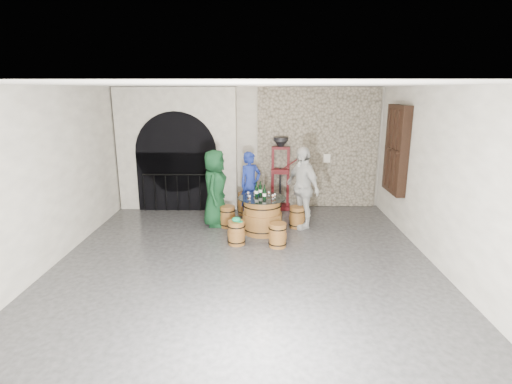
{
  "coord_description": "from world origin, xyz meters",
  "views": [
    {
      "loc": [
        0.31,
        -6.69,
        3.14
      ],
      "look_at": [
        0.2,
        1.38,
        1.05
      ],
      "focal_mm": 28.0,
      "sensor_mm": 36.0,
      "label": 1
    }
  ],
  "objects_px": {
    "corking_press": "(280,168)",
    "person_blue": "(250,185)",
    "wine_bottle_right": "(260,190)",
    "barrel_table": "(262,215)",
    "barrel_stool_far": "(253,211)",
    "barrel_stool_right": "(297,217)",
    "side_barrel": "(246,204)",
    "person_white": "(302,188)",
    "wine_bottle_left": "(257,191)",
    "person_green": "(215,188)",
    "barrel_stool_near_right": "(278,235)",
    "barrel_stool_near_left": "(236,233)",
    "wine_bottle_center": "(264,193)",
    "barrel_stool_left": "(228,217)"
  },
  "relations": [
    {
      "from": "side_barrel",
      "to": "wine_bottle_right",
      "type": "bearing_deg",
      "value": -71.64
    },
    {
      "from": "barrel_stool_near_left",
      "to": "person_blue",
      "type": "relative_size",
      "value": 0.3
    },
    {
      "from": "wine_bottle_left",
      "to": "wine_bottle_center",
      "type": "xyz_separation_m",
      "value": [
        0.17,
        -0.22,
        0.0
      ]
    },
    {
      "from": "person_blue",
      "to": "wine_bottle_left",
      "type": "xyz_separation_m",
      "value": [
        0.17,
        -1.11,
        0.12
      ]
    },
    {
      "from": "person_white",
      "to": "barrel_stool_near_right",
      "type": "bearing_deg",
      "value": -57.3
    },
    {
      "from": "barrel_stool_right",
      "to": "wine_bottle_center",
      "type": "distance_m",
      "value": 1.15
    },
    {
      "from": "barrel_stool_far",
      "to": "barrel_stool_right",
      "type": "relative_size",
      "value": 1.0
    },
    {
      "from": "barrel_table",
      "to": "barrel_stool_far",
      "type": "xyz_separation_m",
      "value": [
        -0.21,
        0.86,
        -0.16
      ]
    },
    {
      "from": "corking_press",
      "to": "barrel_stool_far",
      "type": "bearing_deg",
      "value": -121.9
    },
    {
      "from": "barrel_stool_far",
      "to": "person_white",
      "type": "height_order",
      "value": "person_white"
    },
    {
      "from": "barrel_stool_right",
      "to": "side_barrel",
      "type": "bearing_deg",
      "value": 141.48
    },
    {
      "from": "barrel_stool_far",
      "to": "person_blue",
      "type": "relative_size",
      "value": 0.3
    },
    {
      "from": "barrel_table",
      "to": "wine_bottle_left",
      "type": "xyz_separation_m",
      "value": [
        -0.13,
        0.09,
        0.54
      ]
    },
    {
      "from": "side_barrel",
      "to": "barrel_stool_far",
      "type": "bearing_deg",
      "value": -66.37
    },
    {
      "from": "barrel_stool_near_left",
      "to": "person_white",
      "type": "xyz_separation_m",
      "value": [
        1.45,
        1.12,
        0.7
      ]
    },
    {
      "from": "barrel_stool_near_right",
      "to": "side_barrel",
      "type": "distance_m",
      "value": 2.29
    },
    {
      "from": "barrel_stool_far",
      "to": "person_white",
      "type": "bearing_deg",
      "value": -22.1
    },
    {
      "from": "corking_press",
      "to": "person_green",
      "type": "bearing_deg",
      "value": -136.42
    },
    {
      "from": "barrel_table",
      "to": "barrel_stool_far",
      "type": "bearing_deg",
      "value": 103.79
    },
    {
      "from": "person_blue",
      "to": "side_barrel",
      "type": "bearing_deg",
      "value": 96.2
    },
    {
      "from": "barrel_stool_far",
      "to": "person_white",
      "type": "xyz_separation_m",
      "value": [
        1.13,
        -0.46,
        0.7
      ]
    },
    {
      "from": "barrel_table",
      "to": "barrel_stool_right",
      "type": "height_order",
      "value": "barrel_table"
    },
    {
      "from": "barrel_stool_near_right",
      "to": "barrel_stool_far",
      "type": "bearing_deg",
      "value": 107.34
    },
    {
      "from": "barrel_stool_near_left",
      "to": "wine_bottle_right",
      "type": "height_order",
      "value": "wine_bottle_right"
    },
    {
      "from": "barrel_stool_left",
      "to": "barrel_stool_far",
      "type": "height_order",
      "value": "same"
    },
    {
      "from": "barrel_stool_near_right",
      "to": "side_barrel",
      "type": "bearing_deg",
      "value": 108.76
    },
    {
      "from": "barrel_stool_left",
      "to": "person_blue",
      "type": "height_order",
      "value": "person_blue"
    },
    {
      "from": "person_green",
      "to": "corking_press",
      "type": "distance_m",
      "value": 2.1
    },
    {
      "from": "barrel_stool_right",
      "to": "wine_bottle_right",
      "type": "height_order",
      "value": "wine_bottle_right"
    },
    {
      "from": "person_white",
      "to": "wine_bottle_left",
      "type": "distance_m",
      "value": 1.09
    },
    {
      "from": "barrel_stool_near_right",
      "to": "barrel_stool_near_left",
      "type": "xyz_separation_m",
      "value": [
        -0.85,
        0.12,
        0.0
      ]
    },
    {
      "from": "wine_bottle_left",
      "to": "barrel_stool_far",
      "type": "bearing_deg",
      "value": 96.35
    },
    {
      "from": "barrel_stool_right",
      "to": "person_white",
      "type": "bearing_deg",
      "value": 23.66
    },
    {
      "from": "barrel_table",
      "to": "person_blue",
      "type": "distance_m",
      "value": 1.3
    },
    {
      "from": "barrel_stool_far",
      "to": "side_barrel",
      "type": "height_order",
      "value": "side_barrel"
    },
    {
      "from": "barrel_stool_left",
      "to": "wine_bottle_center",
      "type": "xyz_separation_m",
      "value": [
        0.86,
        -0.51,
        0.7
      ]
    },
    {
      "from": "barrel_stool_far",
      "to": "wine_bottle_left",
      "type": "distance_m",
      "value": 1.05
    },
    {
      "from": "wine_bottle_right",
      "to": "corking_press",
      "type": "height_order",
      "value": "corking_press"
    },
    {
      "from": "person_blue",
      "to": "person_white",
      "type": "height_order",
      "value": "person_white"
    },
    {
      "from": "barrel_stool_far",
      "to": "person_white",
      "type": "distance_m",
      "value": 1.41
    },
    {
      "from": "barrel_stool_left",
      "to": "wine_bottle_right",
      "type": "relative_size",
      "value": 1.54
    },
    {
      "from": "barrel_stool_left",
      "to": "barrel_stool_far",
      "type": "distance_m",
      "value": 0.77
    },
    {
      "from": "barrel_stool_left",
      "to": "wine_bottle_center",
      "type": "height_order",
      "value": "wine_bottle_center"
    },
    {
      "from": "person_green",
      "to": "wine_bottle_right",
      "type": "xyz_separation_m",
      "value": [
        1.06,
        -0.3,
        0.05
      ]
    },
    {
      "from": "barrel_stool_left",
      "to": "wine_bottle_right",
      "type": "bearing_deg",
      "value": -12.54
    },
    {
      "from": "side_barrel",
      "to": "barrel_stool_left",
      "type": "bearing_deg",
      "value": -111.83
    },
    {
      "from": "wine_bottle_center",
      "to": "wine_bottle_right",
      "type": "xyz_separation_m",
      "value": [
        -0.09,
        0.34,
        0.0
      ]
    },
    {
      "from": "person_white",
      "to": "wine_bottle_left",
      "type": "xyz_separation_m",
      "value": [
        -1.05,
        -0.32,
        0.0
      ]
    },
    {
      "from": "person_white",
      "to": "wine_bottle_right",
      "type": "bearing_deg",
      "value": -109.37
    },
    {
      "from": "corking_press",
      "to": "person_blue",
      "type": "bearing_deg",
      "value": -136.41
    }
  ]
}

